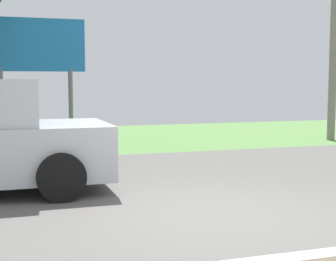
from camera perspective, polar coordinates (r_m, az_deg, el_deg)
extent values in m
cube|color=#565451|center=(8.96, 0.85, -6.64)|extent=(40.00, 8.00, 0.10)
cube|color=#537C40|center=(16.64, -8.10, -0.98)|extent=(40.00, 8.00, 0.10)
cube|color=#B2AD9E|center=(5.44, 15.02, -13.95)|extent=(40.00, 0.24, 0.10)
cube|color=#2D3842|center=(8.81, -15.08, 2.68)|extent=(0.10, 1.70, 0.77)
cylinder|color=black|center=(9.93, -13.21, -3.05)|extent=(0.76, 0.28, 0.76)
cylinder|color=black|center=(7.97, -11.98, -5.16)|extent=(0.76, 0.28, 0.76)
cylinder|color=gray|center=(16.63, 18.29, 12.10)|extent=(0.24, 0.24, 7.61)
cylinder|color=slate|center=(13.93, -18.28, 2.26)|extent=(0.12, 0.12, 2.20)
cylinder|color=slate|center=(14.03, -10.91, 2.46)|extent=(0.12, 0.12, 2.20)
cube|color=#1E72B2|center=(13.96, -14.76, 9.35)|extent=(2.60, 0.10, 1.40)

